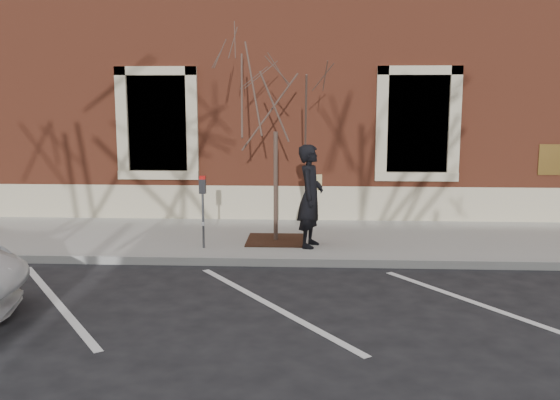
{
  "coord_description": "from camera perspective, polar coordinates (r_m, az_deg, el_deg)",
  "views": [
    {
      "loc": [
        0.58,
        -10.92,
        3.02
      ],
      "look_at": [
        0.0,
        0.6,
        1.1
      ],
      "focal_mm": 40.0,
      "sensor_mm": 36.0,
      "label": 1
    }
  ],
  "objects": [
    {
      "name": "ground",
      "position": [
        11.35,
        -0.15,
        -5.99
      ],
      "size": [
        120.0,
        120.0,
        0.0
      ],
      "primitive_type": "plane",
      "color": "#28282B",
      "rests_on": "ground"
    },
    {
      "name": "sidewalk_near",
      "position": [
        13.03,
        0.25,
        -3.62
      ],
      "size": [
        40.0,
        3.5,
        0.15
      ],
      "primitive_type": "cube",
      "color": "#A2A098",
      "rests_on": "ground"
    },
    {
      "name": "curb_near",
      "position": [
        11.28,
        -0.17,
        -5.69
      ],
      "size": [
        40.0,
        0.12,
        0.15
      ],
      "primitive_type": "cube",
      "color": "#9E9E99",
      "rests_on": "ground"
    },
    {
      "name": "parking_stripes",
      "position": [
        9.25,
        -0.88,
        -9.6
      ],
      "size": [
        28.0,
        4.4,
        0.01
      ],
      "primitive_type": null,
      "color": "silver",
      "rests_on": "ground"
    },
    {
      "name": "building_civic",
      "position": [
        18.7,
        1.12,
        12.44
      ],
      "size": [
        40.0,
        8.62,
        8.0
      ],
      "color": "brown",
      "rests_on": "ground"
    },
    {
      "name": "man",
      "position": [
        11.93,
        2.8,
        0.36
      ],
      "size": [
        0.63,
        0.81,
        1.97
      ],
      "primitive_type": "imported",
      "rotation": [
        0.0,
        0.0,
        1.33
      ],
      "color": "black",
      "rests_on": "sidewalk_near"
    },
    {
      "name": "parking_meter",
      "position": [
        11.9,
        -7.08,
        0.17
      ],
      "size": [
        0.13,
        0.1,
        1.39
      ],
      "rotation": [
        0.0,
        0.0,
        0.08
      ],
      "color": "#595B60",
      "rests_on": "sidewalk_near"
    },
    {
      "name": "tree_grate",
      "position": [
        12.57,
        -0.39,
        -3.68
      ],
      "size": [
        1.15,
        1.15,
        0.03
      ],
      "primitive_type": "cube",
      "color": "#3C1C13",
      "rests_on": "sidewalk_near"
    },
    {
      "name": "sapling",
      "position": [
        12.24,
        -0.41,
        9.06
      ],
      "size": [
        2.39,
        2.39,
        3.98
      ],
      "color": "#4D372E",
      "rests_on": "sidewalk_near"
    }
  ]
}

